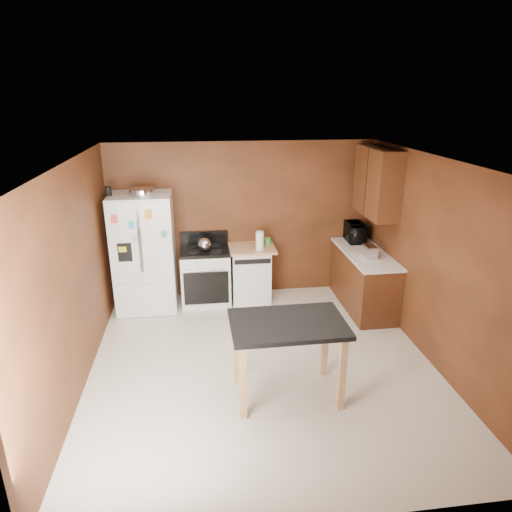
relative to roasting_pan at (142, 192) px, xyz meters
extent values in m
plane|color=beige|center=(1.51, -1.82, -1.85)|extent=(4.50, 4.50, 0.00)
plane|color=white|center=(1.51, -1.82, 0.65)|extent=(4.50, 4.50, 0.00)
plane|color=brown|center=(1.51, 0.43, -0.60)|extent=(4.20, 0.00, 4.20)
plane|color=brown|center=(1.51, -4.07, -0.60)|extent=(4.20, 0.00, 4.20)
plane|color=brown|center=(-0.59, -1.82, -0.60)|extent=(0.00, 4.50, 4.50)
plane|color=brown|center=(3.61, -1.82, -0.60)|extent=(0.00, 4.50, 4.50)
cylinder|color=silver|center=(0.00, 0.00, 0.00)|extent=(0.37, 0.37, 0.09)
cylinder|color=black|center=(-0.46, 0.00, 0.02)|extent=(0.09, 0.09, 0.13)
sphere|color=silver|center=(0.87, 0.01, -0.84)|extent=(0.21, 0.21, 0.21)
cylinder|color=white|center=(1.73, 0.00, -0.81)|extent=(0.13, 0.13, 0.29)
cylinder|color=green|center=(1.88, 0.21, -0.90)|extent=(0.12, 0.12, 0.12)
cube|color=silver|center=(3.28, -0.60, -0.86)|extent=(0.16, 0.25, 0.18)
imported|color=black|center=(3.33, 0.21, -0.81)|extent=(0.36, 0.51, 0.28)
cube|color=white|center=(-0.04, 0.05, -0.95)|extent=(0.90, 0.75, 1.80)
cube|color=white|center=(-0.26, -0.34, -0.67)|extent=(0.43, 0.02, 1.20)
cube|color=white|center=(0.19, -0.34, -0.67)|extent=(0.43, 0.02, 1.20)
cube|color=white|center=(-0.04, -0.34, -1.57)|extent=(0.88, 0.02, 0.54)
cube|color=black|center=(-0.26, -0.34, -0.80)|extent=(0.20, 0.01, 0.28)
cylinder|color=silver|center=(-0.05, -0.36, -0.65)|extent=(0.02, 0.02, 0.90)
cylinder|color=silver|center=(-0.02, -0.36, -0.65)|extent=(0.02, 0.02, 0.90)
cube|color=#DD4934|center=(-0.36, -0.36, -0.30)|extent=(0.09, 0.00, 0.12)
cube|color=#33B7DA|center=(-0.14, -0.36, -0.40)|extent=(0.08, 0.00, 0.10)
cube|color=#FFA135|center=(0.11, -0.36, -0.25)|extent=(0.10, 0.00, 0.13)
cube|color=#389E66|center=(0.30, -0.36, -0.55)|extent=(0.07, 0.00, 0.09)
cube|color=yellow|center=(-0.29, -0.36, -0.75)|extent=(0.11, 0.00, 0.08)
cube|color=white|center=(0.26, -0.36, -1.05)|extent=(0.09, 0.00, 0.10)
cube|color=#86C9C2|center=(-0.09, -0.36, -0.60)|extent=(0.07, 0.00, 0.07)
cube|color=white|center=(0.87, 0.10, -1.42)|extent=(0.76, 0.65, 0.85)
cube|color=black|center=(0.87, 0.10, -0.97)|extent=(0.76, 0.65, 0.05)
cube|color=black|center=(0.87, 0.39, -0.85)|extent=(0.76, 0.06, 0.20)
cube|color=black|center=(0.87, -0.24, -1.47)|extent=(0.68, 0.02, 0.52)
cylinder|color=silver|center=(0.87, -0.24, -1.18)|extent=(0.62, 0.02, 0.02)
cylinder|color=black|center=(0.69, 0.26, -0.94)|extent=(0.17, 0.17, 0.02)
cylinder|color=black|center=(1.05, 0.26, -0.94)|extent=(0.17, 0.17, 0.02)
cylinder|color=black|center=(0.69, -0.06, -0.94)|extent=(0.17, 0.17, 0.02)
cylinder|color=black|center=(1.05, -0.06, -0.94)|extent=(0.17, 0.17, 0.02)
cube|color=white|center=(1.59, 0.13, -1.42)|extent=(0.60, 0.60, 0.85)
cube|color=black|center=(1.59, -0.19, -1.09)|extent=(0.56, 0.02, 0.07)
cube|color=tan|center=(1.59, 0.13, -0.98)|extent=(0.78, 0.62, 0.04)
cube|color=#592F18|center=(3.31, -0.37, -1.42)|extent=(0.60, 1.55, 0.86)
cube|color=white|center=(3.31, -0.37, -0.97)|extent=(0.63, 1.58, 0.04)
cube|color=#592F18|center=(3.44, -0.27, 0.10)|extent=(0.35, 1.05, 1.00)
cube|color=black|center=(3.26, -0.27, 0.10)|extent=(0.01, 0.01, 1.00)
cube|color=black|center=(1.69, -2.44, -0.96)|extent=(1.23, 0.83, 0.05)
cube|color=tan|center=(1.17, -2.12, -1.41)|extent=(0.07, 0.07, 0.88)
cube|color=tan|center=(2.21, -2.11, -1.41)|extent=(0.07, 0.07, 0.88)
cube|color=tan|center=(1.17, -2.76, -1.41)|extent=(0.07, 0.07, 0.88)
cube|color=tan|center=(2.21, -2.75, -1.41)|extent=(0.07, 0.07, 0.88)
camera|label=1|loc=(0.80, -6.66, 1.35)|focal=32.00mm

